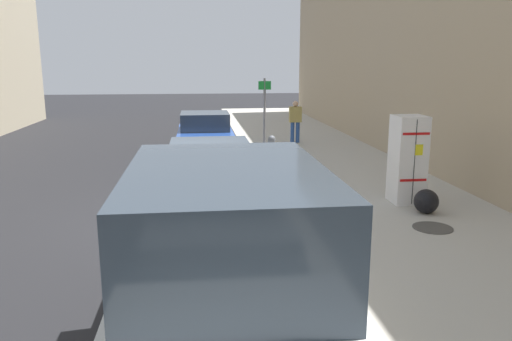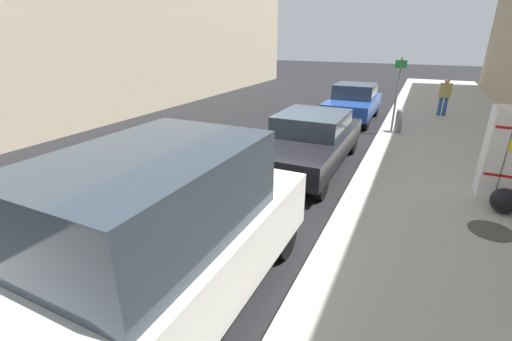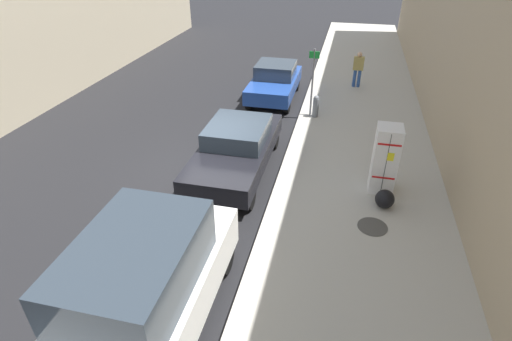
{
  "view_description": "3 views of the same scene",
  "coord_description": "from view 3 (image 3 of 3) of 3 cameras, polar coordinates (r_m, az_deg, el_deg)",
  "views": [
    {
      "loc": [
        -0.34,
        9.7,
        3.05
      ],
      "look_at": [
        -1.33,
        1.29,
        1.2
      ],
      "focal_mm": 35.0,
      "sensor_mm": 36.0,
      "label": 1
    },
    {
      "loc": [
        -3.02,
        7.94,
        3.24
      ],
      "look_at": [
        -0.14,
        1.92,
        0.61
      ],
      "focal_mm": 24.0,
      "sensor_mm": 36.0,
      "label": 2
    },
    {
      "loc": [
        -3.44,
        9.41,
        6.18
      ],
      "look_at": [
        -1.59,
        1.47,
        1.19
      ],
      "focal_mm": 28.0,
      "sensor_mm": 36.0,
      "label": 3
    }
  ],
  "objects": [
    {
      "name": "street_sign_post",
      "position": [
        14.79,
        8.1,
        12.8
      ],
      "size": [
        0.36,
        0.07,
        2.44
      ],
      "color": "slate",
      "rests_on": "sidewalk_slab"
    },
    {
      "name": "parked_van_white",
      "position": [
        7.09,
        -16.02,
        -16.34
      ],
      "size": [
        1.96,
        4.76,
        2.15
      ],
      "color": "silver",
      "rests_on": "ground"
    },
    {
      "name": "parked_hatchback_blue",
      "position": [
        16.86,
        2.7,
        12.61
      ],
      "size": [
        1.74,
        3.81,
        1.45
      ],
      "color": "#23479E",
      "rests_on": "ground"
    },
    {
      "name": "manhole_cover",
      "position": [
        9.86,
        16.31,
        -7.7
      ],
      "size": [
        0.7,
        0.7,
        0.02
      ],
      "primitive_type": "cylinder",
      "color": "#47443F",
      "rests_on": "sidewalk_slab"
    },
    {
      "name": "parked_sedan_dark",
      "position": [
        11.55,
        -2.82,
        3.3
      ],
      "size": [
        1.88,
        4.6,
        1.4
      ],
      "color": "black",
      "rests_on": "ground"
    },
    {
      "name": "pedestrian_standing_near",
      "position": [
        18.29,
        14.38,
        14.08
      ],
      "size": [
        0.44,
        0.22,
        1.52
      ],
      "rotation": [
        0.0,
        0.0,
        5.1
      ],
      "color": "#2D5193",
      "rests_on": "sidewalk_slab"
    },
    {
      "name": "fire_hydrant",
      "position": [
        14.99,
        8.54,
        9.12
      ],
      "size": [
        0.22,
        0.22,
        0.82
      ],
      "color": "slate",
      "rests_on": "sidewalk_slab"
    },
    {
      "name": "trash_bag",
      "position": [
        10.46,
        17.92,
        -3.89
      ],
      "size": [
        0.48,
        0.48,
        0.48
      ],
      "primitive_type": "sphere",
      "color": "black",
      "rests_on": "sidewalk_slab"
    },
    {
      "name": "ground_plane",
      "position": [
        11.77,
        -5.94,
        -0.39
      ],
      "size": [
        80.0,
        80.0,
        0.0
      ],
      "primitive_type": "plane",
      "color": "black"
    },
    {
      "name": "discarded_refrigerator",
      "position": [
        10.81,
        17.96,
        1.55
      ],
      "size": [
        0.62,
        0.67,
        1.83
      ],
      "color": "white",
      "rests_on": "sidewalk_slab"
    },
    {
      "name": "sidewalk_slab",
      "position": [
        11.24,
        14.5,
        -2.58
      ],
      "size": [
        4.53,
        44.0,
        0.15
      ],
      "primitive_type": "cube",
      "color": "#B2ADA0",
      "rests_on": "ground"
    }
  ]
}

